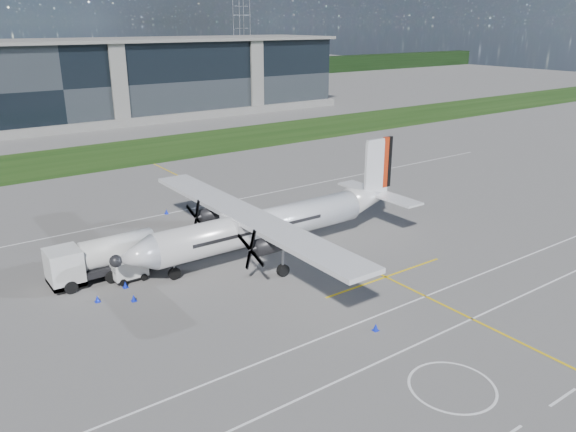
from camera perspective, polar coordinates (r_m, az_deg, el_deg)
The scene contains 15 objects.
ground at distance 80.38m, azimuth -15.71°, elevation 4.95°, with size 400.00×400.00×0.00m, color slate.
grass_strip at distance 87.76m, azimuth -17.56°, elevation 5.94°, with size 400.00×18.00×0.04m, color #16330E.
terminal_building at distance 117.17m, azimuth -23.13°, elevation 12.16°, with size 120.00×20.00×15.00m, color black.
pylon_east at distance 214.72m, azimuth -4.71°, elevation 18.08°, with size 9.00×4.60×30.00m, color gray, non-canonical shape.
yellow_taxiway_centerline at distance 55.74m, azimuth -1.80°, elevation -0.48°, with size 0.20×70.00×0.01m, color yellow.
white_lane_line at distance 37.70m, azimuth 15.39°, elevation -11.36°, with size 90.00×0.15×0.01m, color white.
turboprop_aircraft at distance 46.70m, azimuth -1.58°, elevation 1.11°, with size 27.37×28.38×8.51m, color silver, non-canonical shape.
fuel_tanker_truck at distance 45.05m, azimuth -19.03°, elevation -4.28°, with size 8.57×2.78×3.21m, color silver, non-canonical shape.
baggage_tug at distance 44.57m, azimuth -15.80°, elevation -5.31°, with size 2.71×1.63×1.63m, color white, non-canonical shape.
ground_crew_person at distance 46.64m, azimuth -13.99°, elevation -3.76°, with size 0.82×0.59×2.02m, color #F25907.
safety_cone_fwd at distance 42.13m, azimuth -18.80°, elevation -7.95°, with size 0.36×0.36×0.50m, color #0B1EC0.
safety_cone_nose_port at distance 41.49m, azimuth -15.40°, elevation -8.02°, with size 0.36×0.36×0.50m, color #0B1EC0.
safety_cone_nose_stbd at distance 43.62m, azimuth -16.20°, elevation -6.71°, with size 0.36×0.36×0.50m, color #0B1EC0.
safety_cone_stbdwing at distance 58.99m, azimuth -12.25°, elevation 0.45°, with size 0.36×0.36×0.50m, color #0B1EC0.
safety_cone_portwing at distance 36.95m, azimuth 8.90°, elevation -11.08°, with size 0.36×0.36×0.50m, color #0B1EC0.
Camera 1 is at (-26.19, -33.66, 18.70)m, focal length 35.00 mm.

